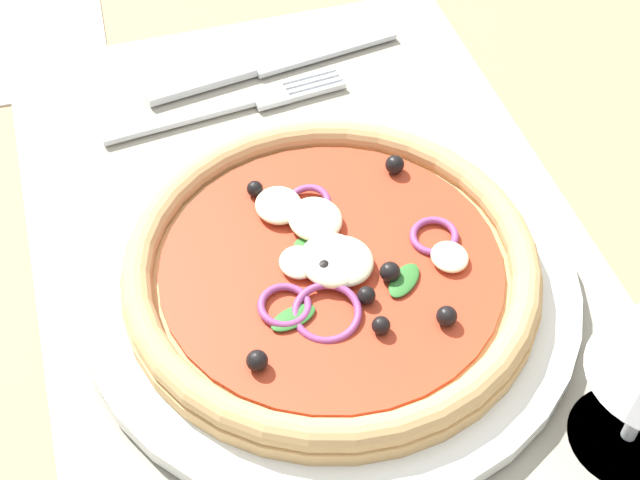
# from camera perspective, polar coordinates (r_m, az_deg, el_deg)

# --- Properties ---
(ground_plane) EXTENTS (1.90, 1.40, 0.02)m
(ground_plane) POSITION_cam_1_polar(r_m,az_deg,el_deg) (0.60, -0.27, -1.68)
(ground_plane) COLOR #9E7A56
(placemat) EXTENTS (0.50, 0.34, 0.00)m
(placemat) POSITION_cam_1_polar(r_m,az_deg,el_deg) (0.59, -0.28, -0.80)
(placemat) COLOR gray
(placemat) RESTS_ON ground_plane
(plate) EXTENTS (0.30, 0.30, 0.01)m
(plate) POSITION_cam_1_polar(r_m,az_deg,el_deg) (0.56, 0.93, -2.68)
(plate) COLOR silver
(plate) RESTS_ON placemat
(pizza) EXTENTS (0.25, 0.25, 0.03)m
(pizza) POSITION_cam_1_polar(r_m,az_deg,el_deg) (0.55, 0.95, -1.58)
(pizza) COLOR tan
(pizza) RESTS_ON plate
(fork) EXTENTS (0.03, 0.18, 0.00)m
(fork) POSITION_cam_1_polar(r_m,az_deg,el_deg) (0.69, -4.94, 8.25)
(fork) COLOR silver
(fork) RESTS_ON placemat
(knife) EXTENTS (0.05, 0.20, 0.01)m
(knife) POSITION_cam_1_polar(r_m,az_deg,el_deg) (0.72, -2.66, 10.76)
(knife) COLOR silver
(knife) RESTS_ON placemat
(napkin) EXTENTS (0.14, 0.13, 0.00)m
(napkin) POSITION_cam_1_polar(r_m,az_deg,el_deg) (0.78, -17.55, 11.25)
(napkin) COLOR silver
(napkin) RESTS_ON ground_plane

